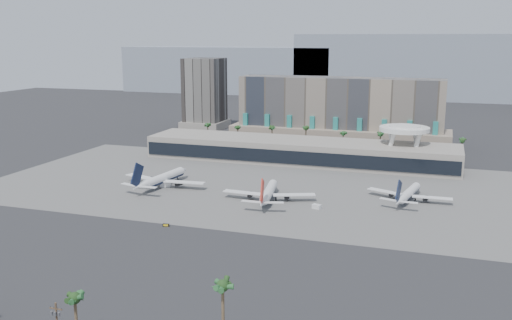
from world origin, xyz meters
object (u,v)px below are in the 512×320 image
(service_vehicle_b, at_px, (317,207))
(taxiway_sign, at_px, (166,225))
(airliner_centre, at_px, (268,193))
(service_vehicle_a, at_px, (165,184))
(airliner_left, at_px, (162,179))
(airliner_right, at_px, (408,194))

(service_vehicle_b, distance_m, taxiway_sign, 61.03)
(airliner_centre, xyz_separation_m, service_vehicle_a, (-51.56, 6.87, -2.38))
(airliner_left, distance_m, service_vehicle_b, 75.88)
(airliner_left, height_order, airliner_centre, airliner_left)
(airliner_left, xyz_separation_m, taxiway_sign, (27.71, -50.24, -3.25))
(airliner_centre, bearing_deg, service_vehicle_a, 163.46)
(airliner_centre, distance_m, taxiway_sign, 50.37)
(airliner_right, bearing_deg, airliner_left, -163.18)
(service_vehicle_a, height_order, taxiway_sign, service_vehicle_a)
(airliner_right, distance_m, taxiway_sign, 101.88)
(airliner_left, xyz_separation_m, service_vehicle_b, (74.94, -11.59, -2.89))
(service_vehicle_b, bearing_deg, service_vehicle_a, -168.90)
(airliner_left, distance_m, airliner_right, 109.46)
(airliner_left, xyz_separation_m, airliner_centre, (53.22, -6.91, -0.25))
(service_vehicle_a, relative_size, service_vehicle_b, 1.36)
(taxiway_sign, bearing_deg, airliner_right, 24.34)
(airliner_right, distance_m, service_vehicle_b, 40.99)
(airliner_right, bearing_deg, service_vehicle_b, -135.13)
(service_vehicle_b, relative_size, taxiway_sign, 1.45)
(airliner_centre, distance_m, service_vehicle_b, 22.37)
(airliner_centre, relative_size, service_vehicle_b, 11.55)
(airliner_left, height_order, service_vehicle_a, airliner_left)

